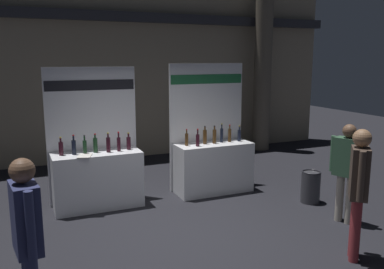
# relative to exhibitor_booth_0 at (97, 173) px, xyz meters

# --- Properties ---
(ground_plane) EXTENTS (26.39, 26.39, 0.00)m
(ground_plane) POSITION_rel_exhibitor_booth_0_xyz_m (0.86, -1.78, -0.61)
(ground_plane) COLOR black
(hall_colonnade) EXTENTS (13.19, 1.02, 6.61)m
(hall_colonnade) POSITION_rel_exhibitor_booth_0_xyz_m (0.86, 3.42, 2.65)
(hall_colonnade) COLOR gray
(hall_colonnade) RESTS_ON ground_plane
(exhibitor_booth_0) EXTENTS (1.60, 0.73, 2.47)m
(exhibitor_booth_0) POSITION_rel_exhibitor_booth_0_xyz_m (0.00, 0.00, 0.00)
(exhibitor_booth_0) COLOR white
(exhibitor_booth_0) RESTS_ON ground_plane
(exhibitor_booth_1) EXTENTS (1.58, 0.66, 2.52)m
(exhibitor_booth_1) POSITION_rel_exhibitor_booth_0_xyz_m (2.26, -0.05, 0.00)
(exhibitor_booth_1) COLOR white
(exhibitor_booth_1) RESTS_ON ground_plane
(trash_bin) EXTENTS (0.35, 0.35, 0.59)m
(trash_bin) POSITION_rel_exhibitor_booth_0_xyz_m (3.62, -1.36, -0.32)
(trash_bin) COLOR #38383D
(trash_bin) RESTS_ON ground_plane
(visitor_2) EXTENTS (0.35, 0.54, 1.61)m
(visitor_2) POSITION_rel_exhibitor_booth_0_xyz_m (3.50, -2.31, 0.34)
(visitor_2) COLOR #ADA393
(visitor_2) RESTS_ON ground_plane
(visitor_3) EXTENTS (0.39, 0.42, 1.74)m
(visitor_3) POSITION_rel_exhibitor_booth_0_xyz_m (2.72, -3.31, 0.42)
(visitor_3) COLOR maroon
(visitor_3) RESTS_ON ground_plane
(visitor_4) EXTENTS (0.27, 0.57, 1.73)m
(visitor_4) POSITION_rel_exhibitor_booth_0_xyz_m (-1.22, -3.19, 0.42)
(visitor_4) COLOR navy
(visitor_4) RESTS_ON ground_plane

